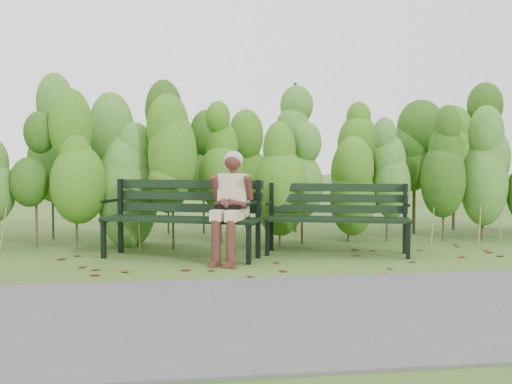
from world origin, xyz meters
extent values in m
plane|color=#325119|center=(0.00, 0.00, 0.00)|extent=(80.00, 80.00, 0.00)
cube|color=#474749|center=(0.00, -2.20, 0.01)|extent=(60.00, 2.50, 0.01)
cylinder|color=#47381E|center=(-2.75, 1.30, 0.40)|extent=(0.03, 0.03, 0.80)
ellipsoid|color=#3E731D|center=(-2.75, 1.30, 1.04)|extent=(0.64, 0.64, 1.44)
cylinder|color=#47381E|center=(-2.14, 1.30, 0.40)|extent=(0.03, 0.03, 0.80)
ellipsoid|color=#3E731D|center=(-2.14, 1.30, 1.04)|extent=(0.64, 0.64, 1.44)
cylinder|color=#47381E|center=(-1.53, 1.30, 0.40)|extent=(0.03, 0.03, 0.80)
ellipsoid|color=#3E731D|center=(-1.53, 1.30, 1.04)|extent=(0.64, 0.64, 1.44)
cylinder|color=#47381E|center=(-0.92, 1.30, 0.40)|extent=(0.03, 0.03, 0.80)
ellipsoid|color=#3E731D|center=(-0.92, 1.30, 1.04)|extent=(0.64, 0.64, 1.44)
cylinder|color=#47381E|center=(-0.31, 1.30, 0.40)|extent=(0.03, 0.03, 0.80)
ellipsoid|color=#3E731D|center=(-0.31, 1.30, 1.04)|extent=(0.64, 0.64, 1.44)
cylinder|color=#47381E|center=(0.31, 1.30, 0.40)|extent=(0.03, 0.03, 0.80)
ellipsoid|color=#3E731D|center=(0.31, 1.30, 1.04)|extent=(0.64, 0.64, 1.44)
cylinder|color=#47381E|center=(0.92, 1.30, 0.40)|extent=(0.03, 0.03, 0.80)
ellipsoid|color=#3E731D|center=(0.92, 1.30, 1.04)|extent=(0.64, 0.64, 1.44)
cylinder|color=#47381E|center=(1.53, 1.30, 0.40)|extent=(0.03, 0.03, 0.80)
ellipsoid|color=#3E731D|center=(1.53, 1.30, 1.04)|extent=(0.64, 0.64, 1.44)
cylinder|color=#47381E|center=(2.14, 1.30, 0.40)|extent=(0.03, 0.03, 0.80)
ellipsoid|color=#3E731D|center=(2.14, 1.30, 1.04)|extent=(0.64, 0.64, 1.44)
cylinder|color=#47381E|center=(2.75, 1.30, 0.40)|extent=(0.03, 0.03, 0.80)
ellipsoid|color=#3E731D|center=(2.75, 1.30, 1.04)|extent=(0.64, 0.64, 1.44)
cylinder|color=#47381E|center=(3.36, 1.30, 0.40)|extent=(0.03, 0.03, 0.80)
ellipsoid|color=#3E731D|center=(3.36, 1.30, 1.04)|extent=(0.64, 0.64, 1.44)
cylinder|color=#47381E|center=(-2.69, 2.30, 0.55)|extent=(0.04, 0.04, 1.10)
ellipsoid|color=#1C5912|center=(-2.69, 2.30, 1.43)|extent=(0.70, 0.70, 1.98)
cylinder|color=#47381E|center=(-1.92, 2.30, 0.55)|extent=(0.04, 0.04, 1.10)
ellipsoid|color=#1C5912|center=(-1.92, 2.30, 1.43)|extent=(0.70, 0.70, 1.98)
cylinder|color=#47381E|center=(-1.15, 2.30, 0.55)|extent=(0.04, 0.04, 1.10)
ellipsoid|color=#1C5912|center=(-1.15, 2.30, 1.43)|extent=(0.70, 0.70, 1.98)
cylinder|color=#47381E|center=(-0.38, 2.30, 0.55)|extent=(0.04, 0.04, 1.10)
ellipsoid|color=#1C5912|center=(-0.38, 2.30, 1.43)|extent=(0.70, 0.70, 1.98)
cylinder|color=#47381E|center=(0.38, 2.30, 0.55)|extent=(0.04, 0.04, 1.10)
ellipsoid|color=#1C5912|center=(0.38, 2.30, 1.43)|extent=(0.70, 0.70, 1.98)
cylinder|color=#47381E|center=(1.15, 2.30, 0.55)|extent=(0.04, 0.04, 1.10)
ellipsoid|color=#1C5912|center=(1.15, 2.30, 1.43)|extent=(0.70, 0.70, 1.98)
cylinder|color=#47381E|center=(1.92, 2.30, 0.55)|extent=(0.04, 0.04, 1.10)
ellipsoid|color=#1C5912|center=(1.92, 2.30, 1.43)|extent=(0.70, 0.70, 1.98)
cylinder|color=#47381E|center=(2.69, 2.30, 0.55)|extent=(0.04, 0.04, 1.10)
ellipsoid|color=#1C5912|center=(2.69, 2.30, 1.43)|extent=(0.70, 0.70, 1.98)
cylinder|color=#47381E|center=(3.46, 2.30, 0.55)|extent=(0.04, 0.04, 1.10)
ellipsoid|color=#1C5912|center=(3.46, 2.30, 1.43)|extent=(0.70, 0.70, 1.98)
cylinder|color=#47381E|center=(4.22, 2.30, 0.55)|extent=(0.04, 0.04, 1.10)
ellipsoid|color=#1C5912|center=(4.22, 2.30, 1.43)|extent=(0.70, 0.70, 1.98)
cube|color=#5D2E19|center=(-0.63, -1.10, 0.00)|extent=(0.11, 0.10, 0.01)
cube|color=#5D2E19|center=(1.23, 0.74, 0.00)|extent=(0.11, 0.11, 0.01)
cube|color=#5D2E19|center=(-0.35, -0.44, 0.00)|extent=(0.09, 0.11, 0.01)
cube|color=#5D2E19|center=(2.20, 0.76, 0.00)|extent=(0.09, 0.11, 0.01)
cube|color=#5D2E19|center=(2.08, -0.09, 0.00)|extent=(0.11, 0.11, 0.01)
cube|color=#5D2E19|center=(-0.32, 0.35, 0.00)|extent=(0.08, 0.10, 0.01)
cube|color=#5D2E19|center=(2.28, -1.07, 0.00)|extent=(0.10, 0.08, 0.01)
cube|color=#5D2E19|center=(1.36, -0.67, 0.00)|extent=(0.10, 0.09, 0.01)
cube|color=#5D2E19|center=(-0.25, 0.52, 0.00)|extent=(0.08, 0.10, 0.01)
cube|color=#5D2E19|center=(2.15, -0.54, 0.00)|extent=(0.09, 0.10, 0.01)
cube|color=#5D2E19|center=(1.11, 0.64, 0.00)|extent=(0.09, 0.07, 0.01)
cube|color=#5D2E19|center=(-0.59, -0.97, 0.00)|extent=(0.11, 0.11, 0.01)
cube|color=#5D2E19|center=(-0.13, 0.84, 0.00)|extent=(0.10, 0.11, 0.01)
cube|color=#5D2E19|center=(2.88, 0.36, 0.00)|extent=(0.09, 0.11, 0.01)
cube|color=#5D2E19|center=(1.63, 0.38, 0.00)|extent=(0.11, 0.11, 0.01)
cube|color=#5D2E19|center=(-0.15, 0.97, 0.00)|extent=(0.11, 0.09, 0.01)
cube|color=#5D2E19|center=(0.74, -0.68, 0.00)|extent=(0.11, 0.10, 0.01)
cube|color=#5D2E19|center=(0.82, -0.18, 0.00)|extent=(0.09, 0.11, 0.01)
cube|color=#5D2E19|center=(1.39, -0.67, 0.00)|extent=(0.10, 0.09, 0.01)
cube|color=#5D2E19|center=(-0.45, -0.44, 0.00)|extent=(0.10, 0.09, 0.01)
cube|color=#5D2E19|center=(-2.17, -0.04, 0.00)|extent=(0.11, 0.11, 0.01)
cube|color=#5D2E19|center=(-1.73, 0.90, 0.00)|extent=(0.11, 0.11, 0.01)
cube|color=#5D2E19|center=(0.71, 0.03, 0.00)|extent=(0.11, 0.11, 0.01)
cube|color=#5D2E19|center=(1.27, -0.13, 0.00)|extent=(0.10, 0.09, 0.01)
cube|color=#5D2E19|center=(-0.69, 0.94, 0.00)|extent=(0.09, 0.10, 0.01)
cube|color=#5D2E19|center=(0.60, 0.93, 0.00)|extent=(0.10, 0.11, 0.01)
cube|color=#5D2E19|center=(1.03, 0.76, 0.00)|extent=(0.11, 0.10, 0.01)
cube|color=#5D2E19|center=(0.85, 0.35, 0.00)|extent=(0.11, 0.11, 0.01)
cube|color=#5D2E19|center=(-2.14, -0.74, 0.00)|extent=(0.10, 0.08, 0.01)
cube|color=#5D2E19|center=(0.27, -0.94, 0.00)|extent=(0.11, 0.11, 0.01)
cube|color=#5D2E19|center=(1.50, 0.29, 0.00)|extent=(0.10, 0.11, 0.01)
cube|color=black|center=(-0.93, 0.21, 0.45)|extent=(1.69, 0.77, 0.04)
cube|color=black|center=(-0.88, 0.33, 0.45)|extent=(1.69, 0.77, 0.04)
cube|color=black|center=(-0.84, 0.44, 0.45)|extent=(1.69, 0.77, 0.04)
cube|color=black|center=(-0.79, 0.56, 0.45)|extent=(1.69, 0.77, 0.04)
cube|color=black|center=(-0.76, 0.64, 0.55)|extent=(1.67, 0.72, 0.10)
cube|color=black|center=(-0.75, 0.66, 0.69)|extent=(1.67, 0.72, 0.10)
cube|color=black|center=(-0.75, 0.67, 0.83)|extent=(1.67, 0.72, 0.10)
cube|color=black|center=(-1.72, 0.52, 0.22)|extent=(0.06, 0.06, 0.45)
cube|color=black|center=(-1.56, 0.92, 0.45)|extent=(0.06, 0.06, 0.89)
cube|color=black|center=(-1.65, 0.71, 0.43)|extent=(0.23, 0.48, 0.04)
cylinder|color=black|center=(-1.67, 0.66, 0.64)|extent=(0.17, 0.36, 0.04)
cube|color=black|center=(-0.15, -0.12, 0.22)|extent=(0.06, 0.06, 0.45)
cube|color=black|center=(0.01, 0.27, 0.45)|extent=(0.06, 0.06, 0.89)
cube|color=black|center=(-0.07, 0.06, 0.43)|extent=(0.23, 0.48, 0.04)
cylinder|color=black|center=(-0.09, 0.02, 0.64)|extent=(0.17, 0.36, 0.04)
cube|color=black|center=(0.92, 0.22, 0.42)|extent=(1.63, 0.58, 0.04)
cube|color=black|center=(0.95, 0.33, 0.42)|extent=(1.63, 0.58, 0.04)
cube|color=black|center=(0.98, 0.44, 0.42)|extent=(1.63, 0.58, 0.04)
cube|color=black|center=(1.02, 0.55, 0.42)|extent=(1.63, 0.58, 0.04)
cube|color=black|center=(1.04, 0.63, 0.52)|extent=(1.62, 0.54, 0.10)
cube|color=black|center=(1.05, 0.65, 0.65)|extent=(1.62, 0.54, 0.10)
cube|color=black|center=(1.05, 0.66, 0.78)|extent=(1.62, 0.54, 0.10)
cube|color=black|center=(0.15, 0.44, 0.21)|extent=(0.06, 0.06, 0.42)
cube|color=black|center=(0.26, 0.82, 0.42)|extent=(0.06, 0.06, 0.84)
cube|color=black|center=(0.20, 0.62, 0.40)|extent=(0.18, 0.46, 0.04)
cylinder|color=black|center=(0.19, 0.57, 0.61)|extent=(0.13, 0.34, 0.03)
cube|color=black|center=(1.68, -0.02, 0.21)|extent=(0.06, 0.06, 0.42)
cube|color=black|center=(1.79, 0.36, 0.42)|extent=(0.06, 0.06, 0.84)
cube|color=black|center=(1.73, 0.15, 0.40)|extent=(0.18, 0.46, 0.04)
cylinder|color=black|center=(1.72, 0.11, 0.61)|extent=(0.13, 0.34, 0.03)
cube|color=beige|center=(-0.44, 0.01, 0.53)|extent=(0.26, 0.40, 0.12)
cube|color=beige|center=(-0.29, -0.05, 0.53)|extent=(0.26, 0.40, 0.12)
cylinder|color=#4B231C|center=(-0.50, -0.13, 0.24)|extent=(0.13, 0.13, 0.48)
cylinder|color=#4B231C|center=(-0.35, -0.20, 0.24)|extent=(0.13, 0.13, 0.48)
cube|color=#4B231C|center=(-0.52, -0.20, 0.03)|extent=(0.14, 0.20, 0.05)
cube|color=#4B231C|center=(-0.37, -0.26, 0.03)|extent=(0.14, 0.20, 0.05)
cube|color=beige|center=(-0.27, 0.20, 0.73)|extent=(0.39, 0.33, 0.47)
cylinder|color=#4B231C|center=(-0.28, 0.19, 0.98)|extent=(0.08, 0.08, 0.09)
sphere|color=#4B231C|center=(-0.28, 0.18, 1.09)|extent=(0.19, 0.19, 0.19)
ellipsoid|color=gray|center=(-0.27, 0.20, 1.12)|extent=(0.22, 0.21, 0.20)
cylinder|color=#4B231C|center=(-0.47, 0.21, 0.81)|extent=(0.15, 0.20, 0.28)
cylinder|color=#4B231C|center=(-0.12, 0.06, 0.81)|extent=(0.15, 0.20, 0.28)
cylinder|color=#4B231C|center=(-0.43, 0.06, 0.64)|extent=(0.14, 0.25, 0.12)
cylinder|color=#4B231C|center=(-0.26, -0.01, 0.64)|extent=(0.25, 0.18, 0.12)
sphere|color=#4B231C|center=(-0.36, -0.02, 0.63)|extent=(0.10, 0.10, 0.10)
cube|color=black|center=(-0.36, -0.02, 0.56)|extent=(0.29, 0.20, 0.14)
camera|label=1|loc=(-0.99, -6.40, 1.11)|focal=42.00mm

